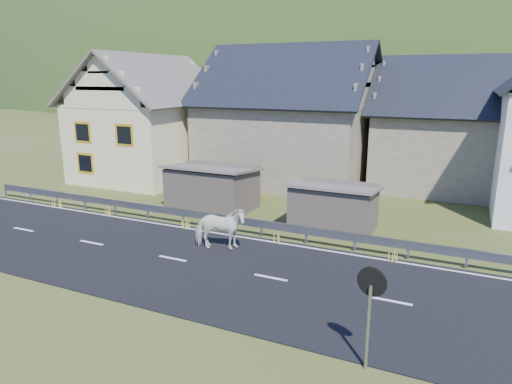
% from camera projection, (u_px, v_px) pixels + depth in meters
% --- Properties ---
extents(ground, '(160.00, 160.00, 0.00)m').
position_uv_depth(ground, '(173.00, 260.00, 17.10)').
color(ground, '#344214').
rests_on(ground, ground).
extents(road, '(60.00, 7.00, 0.04)m').
position_uv_depth(road, '(173.00, 259.00, 17.10)').
color(road, black).
rests_on(road, ground).
extents(lane_markings, '(60.00, 6.60, 0.01)m').
position_uv_depth(lane_markings, '(173.00, 258.00, 17.09)').
color(lane_markings, silver).
rests_on(lane_markings, road).
extents(guardrail, '(28.10, 0.09, 0.75)m').
position_uv_depth(guardrail, '(220.00, 218.00, 20.20)').
color(guardrail, '#93969B').
rests_on(guardrail, ground).
extents(shed_left, '(4.30, 3.30, 2.40)m').
position_uv_depth(shed_left, '(213.00, 188.00, 23.36)').
color(shed_left, brown).
rests_on(shed_left, ground).
extents(shed_right, '(3.80, 2.90, 2.20)m').
position_uv_depth(shed_right, '(334.00, 208.00, 20.30)').
color(shed_right, brown).
rests_on(shed_right, ground).
extents(house_cream, '(7.80, 9.80, 8.30)m').
position_uv_depth(house_cream, '(150.00, 112.00, 30.66)').
color(house_cream, beige).
rests_on(house_cream, ground).
extents(house_stone_a, '(10.80, 9.80, 8.90)m').
position_uv_depth(house_stone_a, '(291.00, 109.00, 29.57)').
color(house_stone_a, gray).
rests_on(house_stone_a, ground).
extents(house_stone_b, '(9.80, 8.80, 8.10)m').
position_uv_depth(house_stone_b, '(459.00, 118.00, 27.36)').
color(house_stone_b, gray).
rests_on(house_stone_b, ground).
extents(mountain, '(440.00, 280.00, 260.00)m').
position_uv_depth(mountain, '(452.00, 147.00, 178.37)').
color(mountain, '#1F3E12').
rests_on(mountain, ground).
extents(conifer_patch, '(76.00, 50.00, 28.00)m').
position_uv_depth(conifer_patch, '(233.00, 79.00, 134.81)').
color(conifer_patch, black).
rests_on(conifer_patch, ground).
extents(horse, '(1.58, 2.24, 1.73)m').
position_uv_depth(horse, '(220.00, 228.00, 17.84)').
color(horse, white).
rests_on(horse, road).
extents(traffic_mirror, '(0.70, 0.25, 2.54)m').
position_uv_depth(traffic_mirror, '(371.00, 295.00, 10.31)').
color(traffic_mirror, '#93969B').
rests_on(traffic_mirror, ground).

